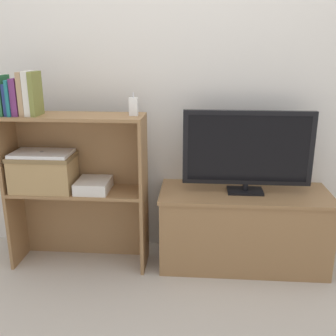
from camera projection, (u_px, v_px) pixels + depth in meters
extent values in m
plane|color=#BCB2A3|center=(166.00, 276.00, 2.45)|extent=(16.00, 16.00, 0.00)
cube|color=silver|center=(172.00, 74.00, 2.52)|extent=(10.00, 0.05, 2.40)
cube|color=olive|center=(243.00, 229.00, 2.54)|extent=(1.05, 0.42, 0.48)
cube|color=olive|center=(245.00, 193.00, 2.47)|extent=(1.07, 0.44, 0.02)
cube|color=black|center=(245.00, 191.00, 2.46)|extent=(0.22, 0.14, 0.01)
cylinder|color=black|center=(245.00, 187.00, 2.45)|extent=(0.04, 0.04, 0.04)
cube|color=black|center=(248.00, 148.00, 2.38)|extent=(0.79, 0.04, 0.46)
cube|color=black|center=(248.00, 149.00, 2.36)|extent=(0.72, 0.00, 0.40)
cube|color=olive|center=(17.00, 224.00, 2.57)|extent=(0.02, 0.27, 0.51)
cube|color=olive|center=(144.00, 229.00, 2.51)|extent=(0.02, 0.27, 0.51)
cube|color=olive|center=(85.00, 219.00, 2.66)|extent=(0.82, 0.02, 0.51)
cube|color=olive|center=(78.00, 191.00, 2.47)|extent=(0.82, 0.27, 0.02)
cube|color=olive|center=(8.00, 152.00, 2.43)|extent=(0.02, 0.27, 0.47)
cube|color=olive|center=(143.00, 155.00, 2.37)|extent=(0.02, 0.27, 0.47)
cube|color=olive|center=(81.00, 148.00, 2.52)|extent=(0.82, 0.02, 0.47)
cube|color=olive|center=(72.00, 117.00, 2.33)|extent=(0.82, 0.27, 0.02)
cube|color=#286638|center=(4.00, 95.00, 2.29)|extent=(0.02, 0.14, 0.23)
cube|color=navy|center=(9.00, 99.00, 2.30)|extent=(0.02, 0.13, 0.18)
cube|color=#1E7075|center=(13.00, 97.00, 2.29)|extent=(0.02, 0.16, 0.21)
cube|color=#6B2D66|center=(18.00, 97.00, 2.29)|extent=(0.04, 0.13, 0.21)
cube|color=tan|center=(24.00, 94.00, 2.28)|extent=(0.03, 0.13, 0.25)
cube|color=silver|center=(30.00, 93.00, 2.28)|extent=(0.04, 0.13, 0.25)
cube|color=olive|center=(36.00, 94.00, 2.28)|extent=(0.03, 0.15, 0.25)
cube|color=white|center=(134.00, 107.00, 2.29)|extent=(0.05, 0.03, 0.10)
cylinder|color=silver|center=(133.00, 95.00, 2.27)|extent=(0.01, 0.01, 0.03)
cube|color=tan|center=(44.00, 172.00, 2.44)|extent=(0.38, 0.23, 0.22)
cube|color=olive|center=(42.00, 157.00, 2.41)|extent=(0.39, 0.24, 0.02)
cube|color=white|center=(42.00, 153.00, 2.40)|extent=(0.36, 0.22, 0.02)
cylinder|color=#99999E|center=(42.00, 152.00, 2.40)|extent=(0.02, 0.02, 0.00)
cube|color=silver|center=(94.00, 185.00, 2.44)|extent=(0.20, 0.23, 0.07)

